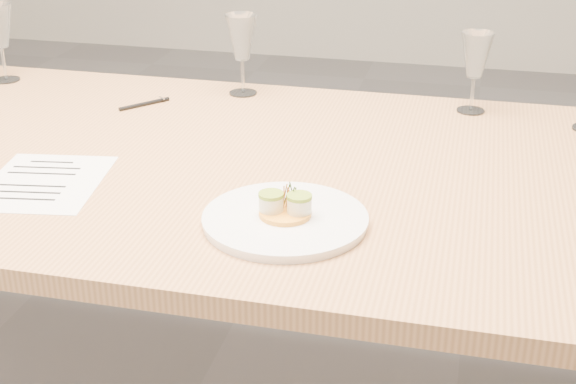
% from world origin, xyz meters
% --- Properties ---
extents(dining_table, '(2.40, 1.00, 0.75)m').
position_xyz_m(dining_table, '(0.00, 0.00, 0.68)').
color(dining_table, tan).
rests_on(dining_table, ground).
extents(dinner_plate, '(0.28, 0.28, 0.07)m').
position_xyz_m(dinner_plate, '(0.35, -0.26, 0.76)').
color(dinner_plate, white).
rests_on(dinner_plate, dining_table).
extents(recipe_sheet, '(0.25, 0.30, 0.00)m').
position_xyz_m(recipe_sheet, '(-0.13, -0.20, 0.75)').
color(recipe_sheet, white).
rests_on(recipe_sheet, dining_table).
extents(ballpoint_pen, '(0.09, 0.11, 0.01)m').
position_xyz_m(ballpoint_pen, '(-0.13, 0.27, 0.75)').
color(ballpoint_pen, black).
rests_on(ballpoint_pen, dining_table).
extents(wine_glass_1, '(0.08, 0.08, 0.20)m').
position_xyz_m(wine_glass_1, '(0.08, 0.41, 0.89)').
color(wine_glass_1, white).
rests_on(wine_glass_1, dining_table).
extents(wine_glass_2, '(0.07, 0.07, 0.19)m').
position_xyz_m(wine_glass_2, '(0.63, 0.41, 0.88)').
color(wine_glass_2, white).
rests_on(wine_glass_2, dining_table).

